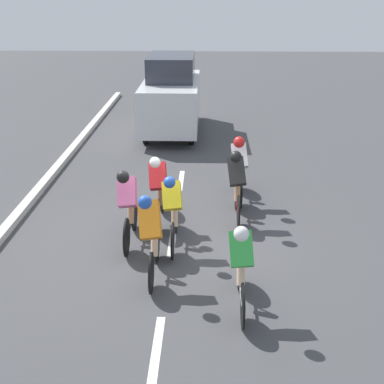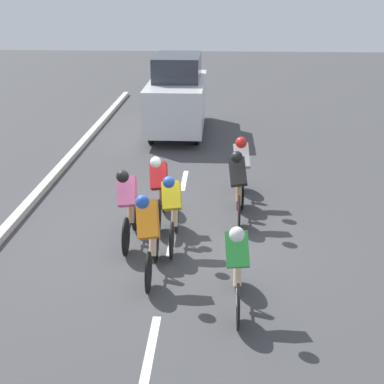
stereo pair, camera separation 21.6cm
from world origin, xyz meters
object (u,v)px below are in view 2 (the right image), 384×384
Objects in this scene: cyclist_black at (238,183)px; cyclist_yellow at (173,208)px; cyclist_green at (237,264)px; cyclist_red at (160,188)px; cyclist_pink at (128,204)px; cyclist_orange at (149,233)px; cyclist_white at (242,166)px; support_car at (177,95)px.

cyclist_yellow is at bearing 45.76° from cyclist_black.
cyclist_green is 0.97× the size of cyclist_yellow.
cyclist_pink is (0.47, 0.89, 0.02)m from cyclist_red.
cyclist_pink is at bearing -66.05° from cyclist_orange.
cyclist_pink is (1.89, -2.04, 0.03)m from cyclist_green.
cyclist_orange is 0.97× the size of cyclist_red.
cyclist_yellow is 1.02× the size of cyclist_black.
cyclist_black is at bearing -121.65° from cyclist_orange.
cyclist_orange reaches higher than cyclist_white.
cyclist_pink is 1.02× the size of cyclist_yellow.
support_car is (1.74, -6.82, 0.38)m from cyclist_black.
support_car reaches higher than cyclist_pink.
cyclist_red is (1.42, -2.93, 0.01)m from cyclist_green.
cyclist_white is at bearing -141.78° from cyclist_red.
cyclist_red reaches higher than cyclist_green.
cyclist_yellow is at bearing -103.20° from cyclist_orange.
cyclist_green is 0.98× the size of cyclist_red.
support_car reaches higher than cyclist_orange.
cyclist_red is 0.98× the size of cyclist_pink.
cyclist_white is at bearing -114.78° from cyclist_orange.
cyclist_orange reaches higher than cyclist_pink.
cyclist_orange is at bearing 58.35° from cyclist_black.
cyclist_red is at bearing -88.16° from cyclist_orange.
cyclist_white is 1.03m from cyclist_black.
cyclist_pink reaches higher than cyclist_yellow.
cyclist_red reaches higher than cyclist_yellow.
cyclist_white is at bearing -96.00° from cyclist_black.
cyclist_black reaches higher than cyclist_yellow.
support_car reaches higher than cyclist_green.
cyclist_red is at bearing -70.76° from cyclist_yellow.
cyclist_orange is 2.76m from cyclist_black.
cyclist_orange is at bearing 65.22° from cyclist_white.
cyclist_pink is 2.29m from cyclist_black.
cyclist_green is at bearing 88.38° from cyclist_black.
cyclist_green is 0.99× the size of cyclist_black.
cyclist_white reaches higher than cyclist_red.
cyclist_red is at bearing 91.78° from support_car.
cyclist_green is 4.21m from cyclist_white.
cyclist_black reaches higher than cyclist_pink.
cyclist_green is 3.19m from cyclist_black.
cyclist_orange is 0.97× the size of cyclist_white.
cyclist_black is at bearing 84.00° from cyclist_white.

